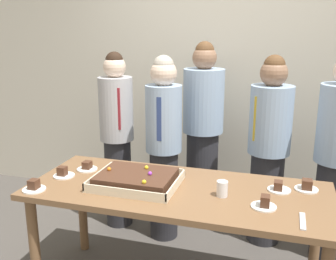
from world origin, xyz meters
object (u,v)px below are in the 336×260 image
person_striped_tie_right (269,149)px  plated_slice_near_right (34,187)px  plated_slice_center_front (307,186)px  person_serving_front (117,138)px  party_table (178,202)px  plated_slice_center_back (63,173)px  person_far_right_suit (203,132)px  cake_server_utensil (303,221)px  sheet_cake (136,179)px  plated_slice_near_left (264,204)px  person_green_shirt_behind (164,145)px  plated_slice_far_left (279,188)px  plated_slice_far_right (87,167)px  drink_cup_nearest (222,189)px

person_striped_tie_right → plated_slice_near_right: bearing=-8.4°
plated_slice_center_front → person_serving_front: 1.72m
plated_slice_center_front → party_table: bearing=-165.1°
plated_slice_center_back → person_far_right_suit: (0.76, 1.17, 0.06)m
cake_server_utensil → person_far_right_suit: 1.62m
party_table → sheet_cake: (-0.28, -0.02, 0.14)m
cake_server_utensil → plated_slice_near_left: bearing=151.0°
cake_server_utensil → person_serving_front: 1.90m
plated_slice_center_back → cake_server_utensil: plated_slice_center_back is taller
plated_slice_near_right → person_far_right_suit: (0.81, 1.44, 0.06)m
plated_slice_center_back → person_striped_tie_right: (1.37, 0.95, 0.02)m
person_green_shirt_behind → person_far_right_suit: 0.48m
plated_slice_far_left → person_striped_tie_right: size_ratio=0.09×
person_serving_front → person_far_right_suit: size_ratio=0.95×
plated_slice_center_front → person_striped_tie_right: person_striped_tie_right is taller
plated_slice_far_left → person_striped_tie_right: 0.77m
plated_slice_far_right → person_far_right_suit: person_far_right_suit is taller
plated_slice_far_right → sheet_cake: bearing=-19.2°
person_serving_front → person_green_shirt_behind: 0.49m
plated_slice_far_left → plated_slice_near_left: bearing=-105.1°
plated_slice_far_right → plated_slice_far_left: bearing=0.7°
sheet_cake → cake_server_utensil: 1.08m
sheet_cake → person_green_shirt_behind: 0.75m
plated_slice_far_right → drink_cup_nearest: 1.05m
plated_slice_far_right → drink_cup_nearest: bearing=-9.5°
plated_slice_near_right → plated_slice_far_right: (0.15, 0.43, -0.00)m
cake_server_utensil → person_green_shirt_behind: person_green_shirt_behind is taller
plated_slice_center_back → person_striped_tie_right: 1.66m
sheet_cake → drink_cup_nearest: 0.58m
sheet_cake → plated_slice_center_front: (1.09, 0.24, -0.01)m
plated_slice_far_left → person_serving_front: 1.59m
person_striped_tie_right → plated_slice_center_front: bearing=62.7°
plated_slice_near_left → person_striped_tie_right: size_ratio=0.09×
drink_cup_nearest → person_serving_front: 1.40m
sheet_cake → plated_slice_far_left: sheet_cake is taller
plated_slice_near_left → sheet_cake: bearing=173.2°
party_table → person_green_shirt_behind: bearing=114.1°
plated_slice_near_left → plated_slice_center_front: size_ratio=1.00×
plated_slice_center_back → plated_slice_far_right: bearing=59.9°
plated_slice_far_left → plated_slice_center_back: 1.48m
sheet_cake → person_green_shirt_behind: person_green_shirt_behind is taller
sheet_cake → person_striped_tie_right: bearing=48.8°
sheet_cake → person_green_shirt_behind: bearing=93.3°
sheet_cake → plated_slice_center_back: bearing=-178.8°
plated_slice_center_front → person_green_shirt_behind: size_ratio=0.09×
plated_slice_near_right → plated_slice_center_back: 0.27m
person_serving_front → plated_slice_near_right: bearing=-35.8°
party_table → person_striped_tie_right: person_striped_tie_right is taller
plated_slice_center_front → drink_cup_nearest: bearing=-153.7°
plated_slice_center_front → person_green_shirt_behind: (-1.14, 0.51, 0.03)m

